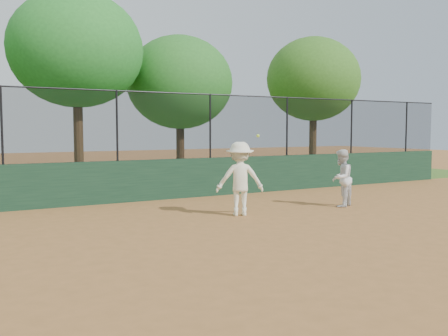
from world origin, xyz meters
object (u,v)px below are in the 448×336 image
player_main (240,179)px  tree_3 (180,83)px  tree_4 (314,79)px  tree_2 (77,50)px  player_second (341,178)px

player_main → tree_3: size_ratio=0.32×
player_main → tree_4: (9.33, 8.36, 3.57)m
tree_3 → tree_4: bearing=-13.9°
player_main → tree_2: (-1.61, 9.15, 4.20)m
player_main → tree_2: 10.20m
player_main → tree_2: tree_2 is taller
player_second → tree_4: (6.21, 8.55, 3.69)m
player_second → tree_3: tree_3 is taller
player_second → tree_3: (-0.07, 10.11, 3.37)m
player_second → tree_3: size_ratio=0.25×
tree_3 → tree_4: size_ratio=0.96×
player_second → tree_2: size_ratio=0.21×
player_main → tree_3: 10.88m
player_second → tree_4: tree_4 is taller
player_main → tree_4: 13.03m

